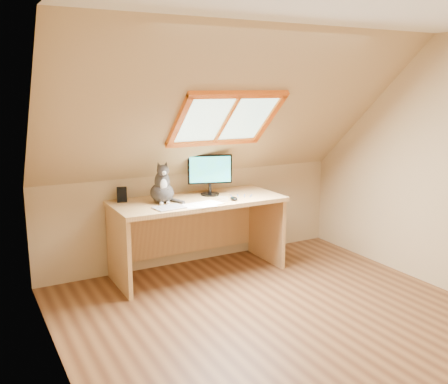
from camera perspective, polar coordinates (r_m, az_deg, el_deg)
ground at (r=4.30m, az=7.11°, el=-14.67°), size 3.50×3.50×0.00m
room_shell at (r=3.80m, az=8.49°, el=4.44°), size 3.52×3.52×2.41m
desk at (r=5.21m, az=-3.36°, el=-3.16°), size 1.74×0.76×0.80m
monitor at (r=5.21m, az=-1.62°, el=2.30°), size 0.45×0.20×0.43m
cat at (r=4.92m, az=-7.08°, el=0.49°), size 0.27×0.31×0.42m
desk_speaker at (r=5.05m, az=-11.59°, el=-0.30°), size 0.12×0.12×0.14m
graphics_tablet at (r=4.72m, az=-6.28°, el=-1.79°), size 0.30×0.23×0.01m
mouse at (r=5.01m, az=1.14°, el=-0.75°), size 0.07×0.12×0.04m
papers at (r=4.83m, az=-2.47°, el=-1.45°), size 0.35×0.30×0.01m
cables at (r=5.14m, az=1.16°, el=-0.58°), size 0.51×0.26×0.01m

